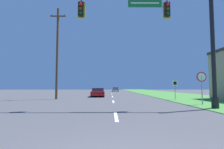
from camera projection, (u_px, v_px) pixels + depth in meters
The scene contains 8 objects.
grass_verge_right at pixel (169, 94), 32.30m from camera, with size 10.00×110.00×0.04m.
road_center_line at pixel (112, 97), 24.23m from camera, with size 0.16×34.80×0.01m.
signal_mast at pixel (175, 31), 11.38m from camera, with size 10.09×0.47×8.13m.
car_ahead at pixel (98, 92), 24.69m from camera, with size 2.00×4.50×1.19m.
far_car at pixel (115, 89), 50.85m from camera, with size 1.82×4.31×1.19m.
stop_sign at pixel (202, 81), 13.44m from camera, with size 0.76×0.07×2.50m.
route_sign_post at pixel (175, 85), 18.69m from camera, with size 0.55×0.06×2.03m.
utility_pole_near at pixel (57, 52), 19.86m from camera, with size 1.80×0.26×10.44m.
Camera 1 is at (-0.25, -2.39, 1.41)m, focal length 28.00 mm.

